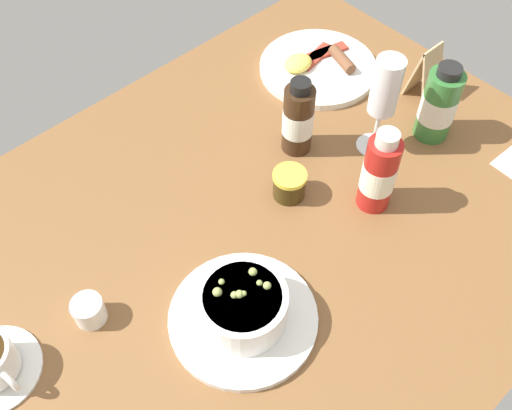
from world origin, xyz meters
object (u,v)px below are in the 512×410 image
(porridge_bowl, at_px, (243,309))
(jam_jar, at_px, (289,184))
(breakfast_plate, at_px, (318,67))
(sauce_bottle_brown, at_px, (298,119))
(wine_glass, at_px, (385,91))
(sauce_bottle_red, at_px, (379,173))
(sauce_bottle_green, at_px, (439,105))
(creamer_jug, at_px, (88,311))
(menu_card, at_px, (427,72))

(porridge_bowl, distance_m, jam_jar, 0.24)
(breakfast_plate, bearing_deg, sauce_bottle_brown, -146.76)
(porridge_bowl, height_order, wine_glass, wine_glass)
(jam_jar, height_order, sauce_bottle_red, sauce_bottle_red)
(sauce_bottle_green, bearing_deg, creamer_jug, 170.84)
(sauce_bottle_brown, bearing_deg, porridge_bowl, -147.71)
(creamer_jug, relative_size, wine_glass, 0.29)
(sauce_bottle_red, bearing_deg, menu_card, 21.63)
(sauce_bottle_red, bearing_deg, sauce_bottle_brown, 91.18)
(sauce_bottle_green, bearing_deg, wine_glass, 153.99)
(jam_jar, relative_size, breakfast_plate, 0.24)
(creamer_jug, distance_m, sauce_bottle_red, 0.48)
(wine_glass, distance_m, sauce_bottle_green, 0.13)
(jam_jar, bearing_deg, wine_glass, -7.44)
(jam_jar, bearing_deg, sauce_bottle_red, -49.55)
(wine_glass, relative_size, jam_jar, 3.39)
(sauce_bottle_green, bearing_deg, menu_card, 46.57)
(sauce_bottle_brown, bearing_deg, jam_jar, -141.74)
(sauce_bottle_red, relative_size, sauce_bottle_brown, 1.07)
(sauce_bottle_red, height_order, sauce_bottle_brown, sauce_bottle_red)
(creamer_jug, height_order, sauce_bottle_brown, sauce_bottle_brown)
(sauce_bottle_brown, relative_size, breakfast_plate, 0.64)
(menu_card, bearing_deg, sauce_bottle_red, -158.37)
(porridge_bowl, height_order, breakfast_plate, porridge_bowl)
(breakfast_plate, xyz_separation_m, menu_card, (0.09, -0.18, 0.04))
(porridge_bowl, relative_size, wine_glass, 1.12)
(menu_card, bearing_deg, creamer_jug, 177.59)
(sauce_bottle_green, xyz_separation_m, menu_card, (0.07, 0.07, -0.01))
(jam_jar, xyz_separation_m, menu_card, (0.36, 0.00, 0.03))
(sauce_bottle_brown, xyz_separation_m, menu_card, (0.27, -0.07, -0.01))
(porridge_bowl, height_order, jam_jar, porridge_bowl)
(sauce_bottle_brown, bearing_deg, menu_card, -13.67)
(sauce_bottle_red, height_order, menu_card, sauce_bottle_red)
(sauce_bottle_red, height_order, sauce_bottle_green, sauce_bottle_red)
(menu_card, bearing_deg, wine_glass, -171.39)
(creamer_jug, bearing_deg, sauce_bottle_brown, 4.49)
(porridge_bowl, xyz_separation_m, creamer_jug, (-0.16, 0.15, -0.01))
(creamer_jug, bearing_deg, breakfast_plate, 13.53)
(porridge_bowl, xyz_separation_m, menu_card, (0.57, 0.12, 0.02))
(sauce_bottle_red, bearing_deg, breakfast_plate, 58.99)
(wine_glass, distance_m, sauce_bottle_red, 0.14)
(wine_glass, relative_size, menu_card, 1.74)
(sauce_bottle_red, xyz_separation_m, sauce_bottle_brown, (-0.00, 0.17, -0.00))
(jam_jar, distance_m, menu_card, 0.36)
(porridge_bowl, height_order, menu_card, menu_card)
(creamer_jug, distance_m, sauce_bottle_green, 0.66)
(porridge_bowl, relative_size, sauce_bottle_red, 1.34)
(jam_jar, height_order, sauce_bottle_green, sauce_bottle_green)
(porridge_bowl, bearing_deg, sauce_bottle_brown, 32.29)
(wine_glass, bearing_deg, sauce_bottle_brown, 137.53)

